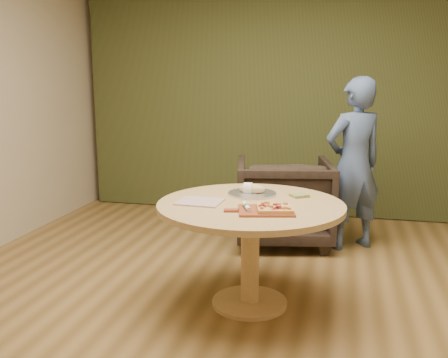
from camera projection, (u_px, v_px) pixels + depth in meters
name	position (u px, v px, depth m)	size (l,w,h in m)	color
room_shell	(232.00, 111.00, 3.01)	(5.04, 6.04, 2.84)	olive
curtain	(286.00, 95.00, 5.77)	(4.80, 0.14, 2.78)	#32391A
pedestal_table	(250.00, 223.00, 3.46)	(1.29, 1.29, 0.75)	tan
pizza_paddle	(264.00, 211.00, 3.20)	(0.47, 0.35, 0.01)	brown
flatbread_pizza	(274.00, 208.00, 3.19)	(0.26, 0.26, 0.04)	#DEAC56
cutlery_roll	(247.00, 206.00, 3.22)	(0.09, 0.19, 0.03)	white
newspaper	(200.00, 202.00, 3.44)	(0.30, 0.25, 0.01)	silver
serving_tray	(252.00, 194.00, 3.67)	(0.36, 0.36, 0.02)	silver
bread_roll	(251.00, 189.00, 3.67)	(0.19, 0.09, 0.09)	#DDC387
green_packet	(299.00, 195.00, 3.60)	(0.12, 0.10, 0.02)	#606C30
armchair	(284.00, 197.00, 4.85)	(0.89, 0.84, 0.92)	black
person_standing	(354.00, 164.00, 4.64)	(0.59, 0.39, 1.61)	#455B85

